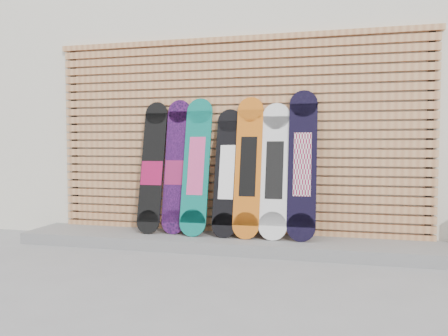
{
  "coord_description": "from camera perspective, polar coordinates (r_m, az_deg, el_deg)",
  "views": [
    {
      "loc": [
        0.88,
        -3.8,
        1.1
      ],
      "look_at": [
        -0.22,
        0.75,
        0.85
      ],
      "focal_mm": 35.0,
      "sensor_mm": 36.0,
      "label": 1
    }
  ],
  "objects": [
    {
      "name": "ground",
      "position": [
        4.05,
        0.53,
        -12.68
      ],
      "size": [
        80.0,
        80.0,
        0.0
      ],
      "primitive_type": "plane",
      "color": "gray",
      "rests_on": "ground"
    },
    {
      "name": "building",
      "position": [
        7.35,
        10.66,
        8.45
      ],
      "size": [
        12.0,
        5.0,
        3.6
      ],
      "primitive_type": "cube",
      "color": "silver",
      "rests_on": "ground"
    },
    {
      "name": "concrete_step",
      "position": [
        4.72,
        0.62,
        -9.69
      ],
      "size": [
        4.6,
        0.7,
        0.12
      ],
      "primitive_type": "cube",
      "color": "slate",
      "rests_on": "ground"
    },
    {
      "name": "slat_wall",
      "position": [
        4.88,
        1.39,
        4.32
      ],
      "size": [
        4.26,
        0.08,
        2.29
      ],
      "color": "#BF7F4F",
      "rests_on": "ground"
    },
    {
      "name": "snowboard_0",
      "position": [
        4.97,
        -9.34,
        0.06
      ],
      "size": [
        0.26,
        0.35,
        1.47
      ],
      "color": "black",
      "rests_on": "concrete_step"
    },
    {
      "name": "snowboard_1",
      "position": [
        4.89,
        -6.24,
        0.14
      ],
      "size": [
        0.27,
        0.3,
        1.49
      ],
      "color": "black",
      "rests_on": "concrete_step"
    },
    {
      "name": "snowboard_2",
      "position": [
        4.78,
        -3.64,
        0.29
      ],
      "size": [
        0.29,
        0.37,
        1.5
      ],
      "color": "#0B6C61",
      "rests_on": "concrete_step"
    },
    {
      "name": "snowboard_3",
      "position": [
        4.7,
        0.39,
        -0.54
      ],
      "size": [
        0.27,
        0.36,
        1.38
      ],
      "color": "black",
      "rests_on": "concrete_step"
    },
    {
      "name": "snowboard_4",
      "position": [
        4.65,
        3.18,
        0.2
      ],
      "size": [
        0.28,
        0.36,
        1.5
      ],
      "color": "orange",
      "rests_on": "concrete_step"
    },
    {
      "name": "snowboard_5",
      "position": [
        4.61,
        6.61,
        -0.27
      ],
      "size": [
        0.3,
        0.36,
        1.43
      ],
      "color": "white",
      "rests_on": "concrete_step"
    },
    {
      "name": "snowboard_6",
      "position": [
        4.58,
        10.2,
        0.48
      ],
      "size": [
        0.29,
        0.35,
        1.56
      ],
      "color": "black",
      "rests_on": "concrete_step"
    }
  ]
}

